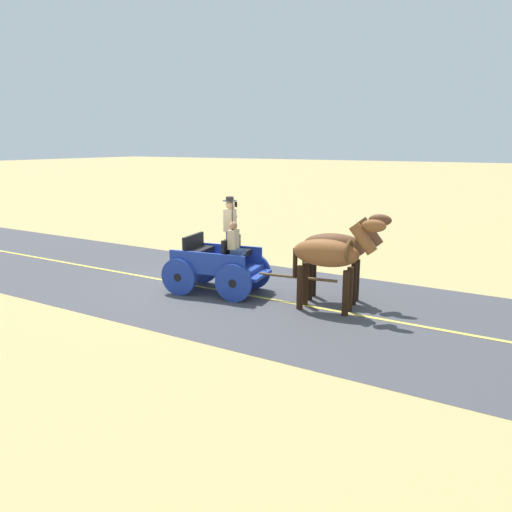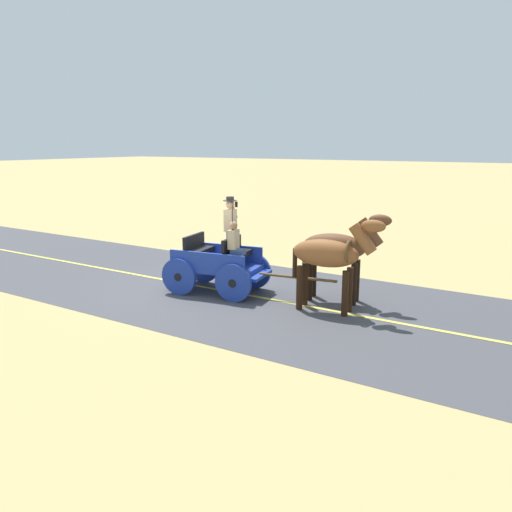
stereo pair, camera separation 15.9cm
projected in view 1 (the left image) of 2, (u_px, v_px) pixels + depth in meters
ground_plane at (205, 288)px, 13.61m from camera, size 200.00×200.00×0.00m
road_surface at (205, 288)px, 13.61m from camera, size 6.30×160.00×0.01m
road_centre_stripe at (205, 287)px, 13.61m from camera, size 0.12×160.00×0.00m
horse_drawn_carriage at (220, 262)px, 13.06m from camera, size 1.77×4.51×2.50m
horse_near_side at (339, 248)px, 12.21m from camera, size 0.82×2.15×2.21m
horse_off_side at (330, 255)px, 11.46m from camera, size 0.72×2.14×2.21m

